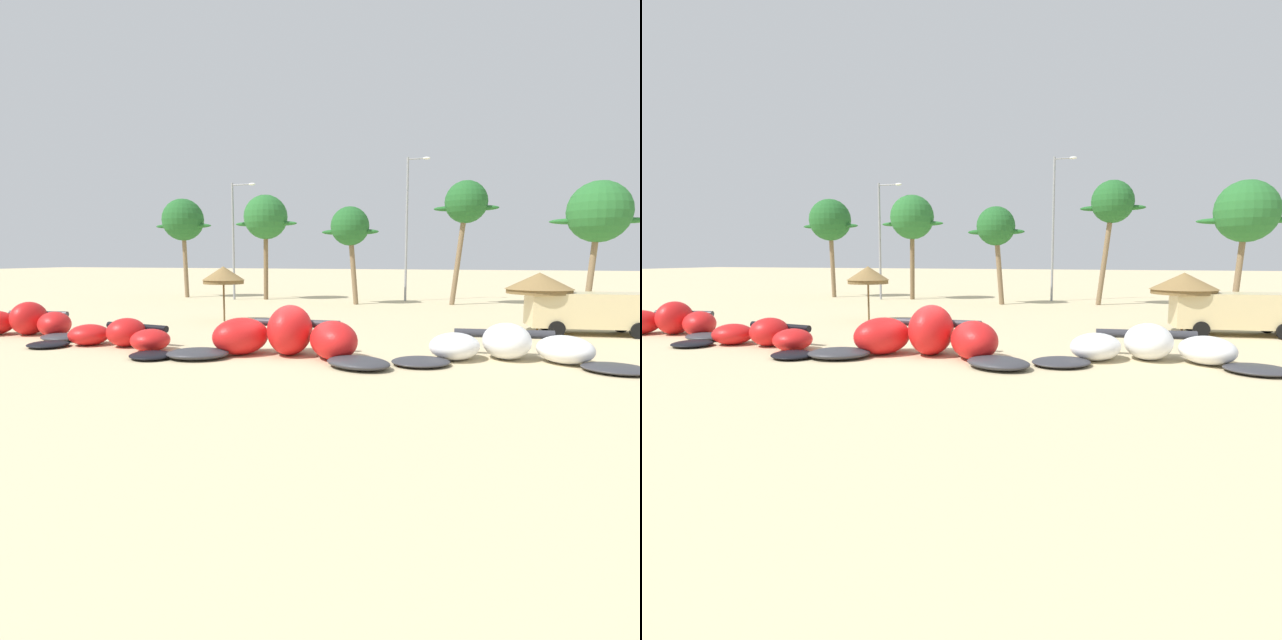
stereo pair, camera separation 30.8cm
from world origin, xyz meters
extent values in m
plane|color=beige|center=(0.00, 0.00, 0.00)|extent=(260.00, 260.00, 0.00)
ellipsoid|color=red|center=(-12.52, 1.07, 0.73)|extent=(1.59, 1.99, 1.45)
ellipsoid|color=red|center=(-11.01, 0.92, 0.54)|extent=(2.21, 2.23, 1.08)
ellipsoid|color=#333338|center=(-9.93, 0.10, 0.15)|extent=(2.03, 1.66, 0.29)
cylinder|color=#333338|center=(-12.61, 1.69, 0.85)|extent=(2.83, 0.68, 0.26)
cube|color=#333338|center=(-12.49, 0.89, 0.73)|extent=(1.11, 0.80, 0.04)
ellipsoid|color=black|center=(-9.21, -1.29, 0.11)|extent=(1.78, 1.69, 0.22)
ellipsoid|color=red|center=(-8.07, -0.41, 0.40)|extent=(2.08, 2.08, 0.81)
ellipsoid|color=red|center=(-6.48, -0.25, 0.54)|extent=(1.62, 1.72, 1.09)
ellipsoid|color=red|center=(-4.99, -0.87, 0.40)|extent=(1.94, 2.00, 0.81)
ellipsoid|color=black|center=(-4.17, -2.04, 0.11)|extent=(2.02, 1.97, 0.22)
cylinder|color=black|center=(-6.40, 0.27, 0.68)|extent=(2.99, 0.71, 0.27)
cube|color=black|center=(-6.50, -0.41, 0.54)|extent=(1.15, 0.70, 0.04)
ellipsoid|color=#333338|center=(-2.63, -1.63, 0.17)|extent=(2.49, 2.16, 0.35)
ellipsoid|color=red|center=(-1.58, -0.50, 0.65)|extent=(2.43, 2.58, 1.29)
ellipsoid|color=red|center=(0.09, -0.05, 0.87)|extent=(1.55, 2.11, 1.75)
ellipsoid|color=red|center=(1.77, -0.44, 0.65)|extent=(2.45, 2.58, 1.29)
ellipsoid|color=#333338|center=(2.86, -1.54, 0.17)|extent=(2.47, 2.12, 0.35)
cylinder|color=#333338|center=(0.08, 0.68, 1.02)|extent=(3.22, 0.34, 0.29)
cube|color=#333338|center=(0.10, -0.26, 0.87)|extent=(1.18, 0.77, 0.04)
ellipsoid|color=#333338|center=(4.66, -0.56, 0.12)|extent=(2.38, 2.24, 0.24)
ellipsoid|color=white|center=(5.62, 0.70, 0.45)|extent=(2.27, 2.39, 0.90)
ellipsoid|color=white|center=(7.29, 1.33, 0.61)|extent=(1.77, 2.04, 1.21)
ellipsoid|color=white|center=(9.05, 1.10, 0.45)|extent=(2.41, 2.44, 0.90)
ellipsoid|color=#333338|center=(10.28, 0.08, 0.12)|extent=(2.19, 1.96, 0.24)
cylinder|color=#333338|center=(7.21, 1.98, 0.76)|extent=(3.32, 0.68, 0.30)
cube|color=#333338|center=(7.31, 1.15, 0.61)|extent=(1.27, 0.81, 0.04)
cylinder|color=brown|center=(-6.53, 7.87, 1.10)|extent=(0.10, 0.10, 2.19)
cone|color=olive|center=(-6.53, 7.87, 2.56)|extent=(2.24, 2.24, 0.73)
cylinder|color=brown|center=(-6.53, 7.87, 2.09)|extent=(2.13, 2.13, 0.20)
cylinder|color=brown|center=(8.96, 8.16, 0.99)|extent=(0.10, 0.10, 1.97)
cone|color=olive|center=(8.96, 8.16, 2.34)|extent=(2.95, 2.95, 0.74)
cylinder|color=brown|center=(8.96, 8.16, 1.87)|extent=(2.80, 2.80, 0.20)
cube|color=beige|center=(11.12, 8.25, 1.09)|extent=(5.40, 2.51, 1.50)
cube|color=black|center=(9.69, 8.09, 1.35)|extent=(1.51, 2.04, 0.56)
cylinder|color=black|center=(9.62, 7.11, 0.34)|extent=(0.70, 0.31, 0.68)
cylinder|color=black|center=(9.40, 9.04, 0.34)|extent=(0.70, 0.31, 0.68)
cylinder|color=black|center=(12.83, 7.47, 0.34)|extent=(0.70, 0.31, 0.68)
cylinder|color=black|center=(12.62, 9.40, 0.34)|extent=(0.70, 0.31, 0.68)
cylinder|color=#7F6647|center=(-17.40, 22.00, 3.26)|extent=(0.54, 0.36, 6.53)
sphere|color=#236028|center=(-17.50, 22.00, 6.52)|extent=(3.48, 3.48, 3.48)
ellipsoid|color=#236028|center=(-18.89, 22.00, 6.00)|extent=(2.44, 0.50, 0.36)
ellipsoid|color=#236028|center=(-16.10, 22.00, 6.00)|extent=(2.44, 0.50, 0.36)
cylinder|color=brown|center=(-9.95, 21.82, 3.28)|extent=(0.42, 0.36, 6.57)
sphere|color=#286B2D|center=(-9.92, 21.82, 6.56)|extent=(3.50, 3.50, 3.50)
ellipsoid|color=#286B2D|center=(-11.32, 21.82, 6.04)|extent=(2.45, 0.50, 0.36)
ellipsoid|color=#286B2D|center=(-8.52, 21.82, 6.04)|extent=(2.45, 0.50, 0.36)
cylinder|color=#7F6647|center=(-2.27, 19.62, 2.80)|extent=(0.85, 0.36, 5.62)
sphere|color=#236028|center=(-2.51, 19.62, 5.61)|extent=(2.78, 2.78, 2.78)
ellipsoid|color=#236028|center=(-3.62, 19.62, 5.19)|extent=(1.95, 0.50, 0.36)
ellipsoid|color=#236028|center=(-1.40, 19.62, 5.19)|extent=(1.95, 0.50, 0.36)
cylinder|color=#7F6647|center=(5.03, 21.34, 3.62)|extent=(1.12, 0.36, 7.24)
sphere|color=#236028|center=(5.41, 21.34, 7.24)|extent=(2.96, 2.96, 2.96)
ellipsoid|color=#236028|center=(4.23, 21.34, 6.80)|extent=(2.07, 0.50, 0.36)
ellipsoid|color=#236028|center=(6.59, 21.34, 6.80)|extent=(2.07, 0.50, 0.36)
cylinder|color=#7F6647|center=(12.95, 18.01, 3.05)|extent=(0.75, 0.36, 6.11)
sphere|color=#286B2D|center=(13.15, 18.01, 6.10)|extent=(3.66, 3.66, 3.66)
ellipsoid|color=#286B2D|center=(11.68, 18.01, 5.55)|extent=(2.56, 0.50, 0.36)
ellipsoid|color=#286B2D|center=(14.61, 18.01, 5.55)|extent=(2.56, 0.50, 0.36)
cylinder|color=gray|center=(-12.40, 21.01, 4.60)|extent=(0.18, 0.18, 9.19)
cylinder|color=gray|center=(-11.55, 21.01, 9.04)|extent=(1.70, 0.10, 0.10)
ellipsoid|color=silver|center=(-10.70, 21.01, 9.04)|extent=(0.56, 0.24, 0.20)
cylinder|color=gray|center=(1.01, 23.61, 5.46)|extent=(0.18, 0.18, 10.92)
cylinder|color=gray|center=(1.70, 23.61, 10.77)|extent=(1.39, 0.10, 0.10)
ellipsoid|color=silver|center=(2.39, 23.61, 10.77)|extent=(0.56, 0.24, 0.20)
camera|label=1|loc=(6.22, -16.74, 3.38)|focal=28.93mm
camera|label=2|loc=(6.51, -16.65, 3.38)|focal=28.93mm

